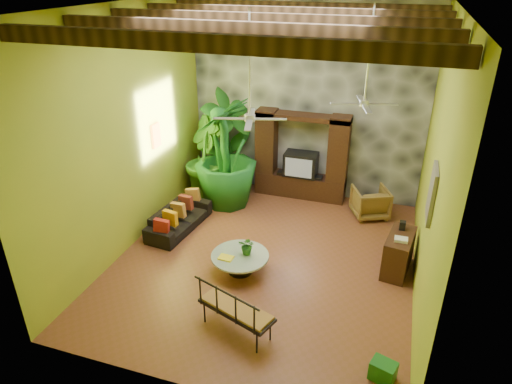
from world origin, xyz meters
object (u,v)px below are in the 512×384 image
(ceiling_fan_back, at_px, (365,93))
(coffee_table, at_px, (240,261))
(entertainment_center, at_px, (301,162))
(tall_plant_a, at_px, (229,143))
(sofa, at_px, (179,218))
(tall_plant_b, at_px, (204,157))
(iron_bench, at_px, (235,308))
(wicker_armchair, at_px, (370,202))
(green_bin, at_px, (383,371))
(tall_plant_c, at_px, (226,153))
(side_console, at_px, (398,253))
(ceiling_fan_front, at_px, (250,106))

(ceiling_fan_back, bearing_deg, coffee_table, -137.55)
(entertainment_center, bearing_deg, tall_plant_a, -171.58)
(sofa, height_order, tall_plant_a, tall_plant_a)
(tall_plant_b, xyz_separation_m, iron_bench, (2.56, -4.61, -0.56))
(wicker_armchair, bearing_deg, sofa, 1.38)
(entertainment_center, height_order, green_bin, entertainment_center)
(iron_bench, bearing_deg, tall_plant_a, 131.99)
(sofa, bearing_deg, wicker_armchair, -58.27)
(ceiling_fan_back, xyz_separation_m, wicker_armchair, (0.29, 1.37, -3.03))
(entertainment_center, bearing_deg, tall_plant_c, -149.06)
(tall_plant_b, xyz_separation_m, side_console, (5.06, -1.90, -0.69))
(ceiling_fan_front, relative_size, wicker_armchair, 2.27)
(ceiling_fan_front, height_order, side_console, ceiling_fan_front)
(tall_plant_c, height_order, side_console, tall_plant_c)
(tall_plant_a, height_order, tall_plant_c, same)
(tall_plant_b, distance_m, iron_bench, 5.30)
(wicker_armchair, xyz_separation_m, iron_bench, (-1.74, -4.84, 0.17))
(tall_plant_a, bearing_deg, tall_plant_c, -73.85)
(wicker_armchair, xyz_separation_m, green_bin, (0.69, -5.03, -0.21))
(wicker_armchair, distance_m, tall_plant_a, 3.95)
(coffee_table, height_order, iron_bench, iron_bench)
(tall_plant_b, height_order, side_console, tall_plant_b)
(ceiling_fan_front, distance_m, coffee_table, 3.16)
(wicker_armchair, xyz_separation_m, tall_plant_a, (-3.81, 0.28, 1.02))
(entertainment_center, xyz_separation_m, ceiling_fan_front, (-0.20, -3.54, 2.44))
(ceiling_fan_front, distance_m, tall_plant_b, 4.20)
(ceiling_fan_back, height_order, sofa, ceiling_fan_back)
(coffee_table, bearing_deg, iron_bench, -72.93)
(sofa, distance_m, tall_plant_b, 1.97)
(coffee_table, distance_m, iron_bench, 1.78)
(ceiling_fan_back, bearing_deg, sofa, -170.63)
(tall_plant_c, bearing_deg, ceiling_fan_front, -59.21)
(ceiling_fan_back, distance_m, side_console, 3.26)
(ceiling_fan_front, relative_size, sofa, 0.99)
(ceiling_fan_front, relative_size, tall_plant_c, 0.67)
(tall_plant_a, xyz_separation_m, side_console, (4.56, -2.41, -0.98))
(entertainment_center, xyz_separation_m, wicker_armchair, (1.89, -0.56, -0.59))
(tall_plant_a, height_order, side_console, tall_plant_a)
(tall_plant_b, bearing_deg, tall_plant_c, -17.26)
(green_bin, bearing_deg, ceiling_fan_back, 105.08)
(entertainment_center, bearing_deg, ceiling_fan_front, -93.24)
(entertainment_center, distance_m, ceiling_fan_back, 3.50)
(entertainment_center, height_order, wicker_armchair, entertainment_center)
(sofa, bearing_deg, side_console, -85.29)
(ceiling_fan_front, relative_size, ceiling_fan_back, 1.00)
(ceiling_fan_back, relative_size, side_console, 1.80)
(green_bin, bearing_deg, tall_plant_c, 133.12)
(wicker_armchair, bearing_deg, tall_plant_a, -28.50)
(sofa, bearing_deg, coffee_table, -114.64)
(tall_plant_a, height_order, green_bin, tall_plant_a)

